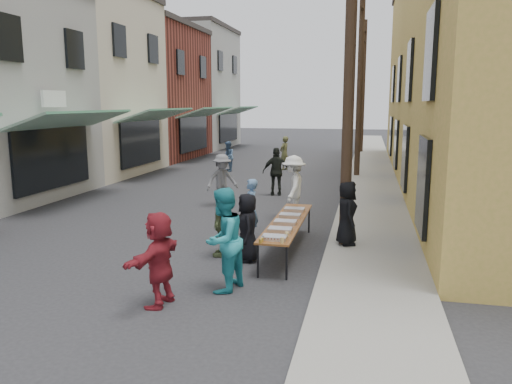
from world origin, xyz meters
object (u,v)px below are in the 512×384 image
at_px(utility_pole_far, 363,88).
at_px(serving_table, 287,222).
at_px(utility_pole_near, 350,56).
at_px(catering_tray_sausage, 274,238).
at_px(server, 347,213).
at_px(guest_front_a, 247,227).
at_px(utility_pole_mid, 360,80).
at_px(guest_front_c, 223,240).

bearing_deg(utility_pole_far, serving_table, -92.99).
relative_size(utility_pole_near, catering_tray_sausage, 18.00).
bearing_deg(server, utility_pole_near, 30.01).
distance_m(serving_table, catering_tray_sausage, 1.65).
bearing_deg(guest_front_a, server, 104.69).
bearing_deg(utility_pole_mid, utility_pole_near, -90.00).
xyz_separation_m(utility_pole_far, guest_front_a, (-2.04, -25.53, -3.74)).
bearing_deg(serving_table, guest_front_c, -106.10).
distance_m(utility_pole_near, serving_table, 4.06).
xyz_separation_m(catering_tray_sausage, guest_front_a, (-0.75, 0.79, -0.03)).
height_order(utility_pole_near, utility_pole_far, same).
xyz_separation_m(utility_pole_mid, catering_tray_sausage, (-1.29, -14.32, -3.71)).
bearing_deg(guest_front_a, serving_table, 118.33).
bearing_deg(serving_table, server, 24.61).
xyz_separation_m(utility_pole_mid, utility_pole_far, (0.00, 12.00, 0.00)).
bearing_deg(guest_front_c, utility_pole_near, 164.13).
distance_m(utility_pole_near, guest_front_c, 5.28).
distance_m(catering_tray_sausage, server, 2.63).
relative_size(utility_pole_far, catering_tray_sausage, 18.00).
bearing_deg(server, serving_table, 101.83).
xyz_separation_m(utility_pole_near, serving_table, (-1.29, -0.67, -3.79)).
relative_size(utility_pole_far, serving_table, 2.25).
relative_size(utility_pole_near, guest_front_a, 5.92).
height_order(utility_pole_far, server, utility_pole_far).
bearing_deg(serving_table, catering_tray_sausage, -90.00).
bearing_deg(guest_front_a, guest_front_c, -21.13).
height_order(guest_front_a, guest_front_c, guest_front_c).
bearing_deg(utility_pole_far, server, -89.88).
bearing_deg(utility_pole_mid, catering_tray_sausage, -95.14).
distance_m(serving_table, server, 1.48).
bearing_deg(catering_tray_sausage, utility_pole_far, 87.20).
xyz_separation_m(catering_tray_sausage, server, (1.34, 2.26, 0.08)).
height_order(utility_pole_near, guest_front_c, utility_pole_near).
relative_size(utility_pole_far, server, 5.82).
height_order(serving_table, guest_front_c, guest_front_c).
bearing_deg(guest_front_a, utility_pole_mid, 150.95).
relative_size(guest_front_a, guest_front_c, 0.78).
bearing_deg(utility_pole_near, guest_front_a, -143.20).
distance_m(utility_pole_near, utility_pole_mid, 12.00).
xyz_separation_m(serving_table, guest_front_c, (-0.77, -2.68, 0.26)).
relative_size(catering_tray_sausage, server, 0.32).
bearing_deg(serving_table, utility_pole_mid, 84.19).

